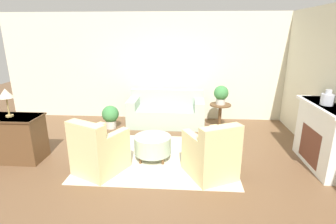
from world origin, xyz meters
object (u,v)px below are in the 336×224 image
Objects in this scene: ottoman_table at (153,145)px; table_lamp at (6,95)px; side_table at (220,112)px; potted_plant_floor at (110,115)px; vase_mantel_near at (327,99)px; armchair_right at (212,155)px; potted_plant_on_side_table at (221,94)px; armchair_left at (98,152)px; couch at (166,112)px; dresser at (14,138)px.

table_lamp reaches higher than ottoman_table.
potted_plant_floor is (-2.71, -0.22, -0.09)m from side_table.
armchair_right is at bearing -165.79° from vase_mantel_near.
ottoman_table is 1.34× the size of table_lamp.
potted_plant_on_side_table is (-1.51, 1.87, -0.38)m from vase_mantel_near.
potted_plant_floor is at bearing 53.80° from table_lamp.
armchair_right is 2.16m from vase_mantel_near.
vase_mantel_near is at bearing -1.08° from ottoman_table.
potted_plant_on_side_table reaches higher than armchair_left.
armchair_left reaches higher than couch.
vase_mantel_near is at bearing -35.03° from couch.
couch reaches higher than side_table.
armchair_right is (0.94, -2.49, 0.05)m from couch.
table_lamp is (-1.31, -1.78, 0.93)m from potted_plant_floor.
potted_plant_floor is 1.12× the size of table_lamp.
ottoman_table is at bearing 178.92° from vase_mantel_near.
potted_plant_on_side_table is at bearing 45.00° from side_table.
armchair_left is 2.15× the size of potted_plant_on_side_table.
potted_plant_on_side_table is (1.35, -0.14, 0.54)m from couch.
couch is 1.36m from side_table.
armchair_right reaches higher than dresser.
armchair_right is 1.73× the size of potted_plant_floor.
armchair_right is 1.18m from ottoman_table.
dresser is 5.58m from vase_mantel_near.
armchair_left reaches higher than ottoman_table.
couch is 3.61m from vase_mantel_near.
couch reaches higher than dresser.
table_lamp is (-0.00, 0.00, 0.82)m from dresser.
potted_plant_on_side_table is at bearing 26.55° from dresser.
couch is 3.32× the size of potted_plant_floor.
side_table is at bearing 45.57° from armchair_left.
table_lamp reaches higher than potted_plant_on_side_table.
armchair_left reaches higher than potted_plant_floor.
potted_plant_floor is 2.40m from table_lamp.
potted_plant_on_side_table is 2.77m from potted_plant_floor.
armchair_left is at bearing -11.46° from dresser.
side_table is 1.18× the size of table_lamp.
couch is 1.79× the size of dresser.
potted_plant_on_side_table is (0.41, 2.35, 0.49)m from armchair_right.
potted_plant_floor reaches higher than ottoman_table.
table_lamp reaches higher than couch.
couch reaches higher than potted_plant_floor.
side_table is at bearing 4.68° from potted_plant_floor.
armchair_right is 1.94× the size of table_lamp.
table_lamp is (-2.66, -2.14, 0.93)m from couch.
vase_mantel_near is (2.96, -0.06, 0.95)m from ottoman_table.
vase_mantel_near is at bearing -51.10° from side_table.
armchair_left is (-0.96, -2.49, 0.05)m from couch.
dresser is at bearing -178.56° from vase_mantel_near.
armchair_left is 1.45× the size of ottoman_table.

